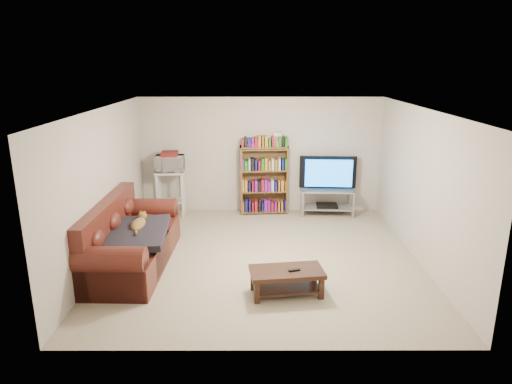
{
  "coord_description": "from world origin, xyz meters",
  "views": [
    {
      "loc": [
        -0.11,
        -6.88,
        3.08
      ],
      "look_at": [
        -0.1,
        0.4,
        1.0
      ],
      "focal_mm": 32.0,
      "sensor_mm": 36.0,
      "label": 1
    }
  ],
  "objects_px": {
    "coffee_table": "(287,277)",
    "bookshelf": "(264,179)",
    "tv_stand": "(327,197)",
    "sofa": "(126,244)"
  },
  "relations": [
    {
      "from": "tv_stand",
      "to": "sofa",
      "type": "bearing_deg",
      "value": -141.5
    },
    {
      "from": "coffee_table",
      "to": "bookshelf",
      "type": "height_order",
      "value": "bookshelf"
    },
    {
      "from": "tv_stand",
      "to": "bookshelf",
      "type": "bearing_deg",
      "value": 179.19
    },
    {
      "from": "tv_stand",
      "to": "bookshelf",
      "type": "height_order",
      "value": "bookshelf"
    },
    {
      "from": "sofa",
      "to": "coffee_table",
      "type": "xyz_separation_m",
      "value": [
        2.44,
        -0.95,
        -0.1
      ]
    },
    {
      "from": "sofa",
      "to": "tv_stand",
      "type": "height_order",
      "value": "sofa"
    },
    {
      "from": "coffee_table",
      "to": "bookshelf",
      "type": "bearing_deg",
      "value": 86.43
    },
    {
      "from": "sofa",
      "to": "coffee_table",
      "type": "height_order",
      "value": "sofa"
    },
    {
      "from": "coffee_table",
      "to": "tv_stand",
      "type": "bearing_deg",
      "value": 65.06
    },
    {
      "from": "sofa",
      "to": "bookshelf",
      "type": "bearing_deg",
      "value": 50.63
    }
  ]
}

